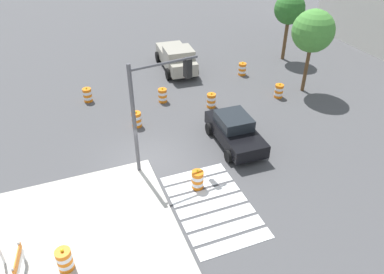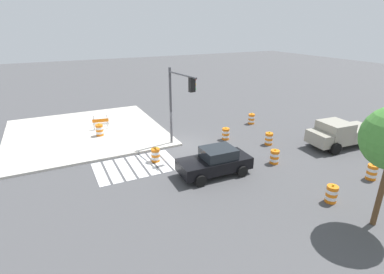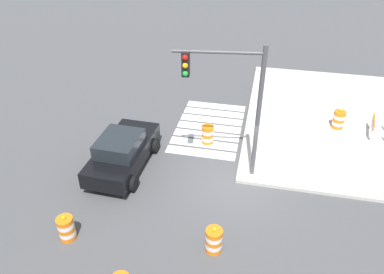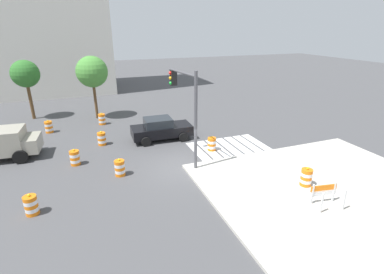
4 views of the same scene
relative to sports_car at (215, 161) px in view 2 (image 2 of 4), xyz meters
The scene contains 15 objects.
ground_plane 4.89m from the sports_car, 90.68° to the right, with size 120.00×120.00×0.00m, color #474749.
sidewalk_corner 12.37m from the sports_car, 61.23° to the right, with size 12.00×12.00×0.15m, color #BCB7AD.
crosswalk_stripes 5.03m from the sports_car, 37.48° to the right, with size 5.10×3.20×0.02m.
sports_car is the anchor object (origin of this frame).
pickup_truck 10.26m from the sports_car, behind, with size 5.28×2.64×1.92m.
traffic_barrel_near_corner 6.37m from the sports_car, 125.82° to the left, with size 0.56×0.56×1.02m.
traffic_barrel_crosswalk_end 4.18m from the sports_car, behind, with size 0.56×0.56×1.02m.
traffic_barrel_median_near 4.12m from the sports_car, 50.75° to the right, with size 0.56×0.56×1.02m.
traffic_barrel_median_far 6.30m from the sports_car, 159.61° to the right, with size 0.56×0.56×1.02m.
traffic_barrel_far_curb 9.00m from the sports_car, 149.57° to the left, with size 0.56×0.56×1.02m.
traffic_barrel_lane_center 5.77m from the sports_car, 128.65° to the right, with size 0.56×0.56×1.02m.
traffic_barrel_opposite_curb 10.23m from the sports_car, 138.99° to the right, with size 0.56×0.56×1.02m.
traffic_barrel_on_sidewalk 10.56m from the sports_car, 61.37° to the right, with size 0.56×0.56×1.02m.
construction_barricade 11.87m from the sports_car, 66.86° to the right, with size 1.35×0.97×1.00m.
traffic_light_pole 5.31m from the sports_car, 84.95° to the right, with size 0.74×3.27×5.50m.
Camera 2 is at (8.24, 18.27, 8.43)m, focal length 27.56 mm.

